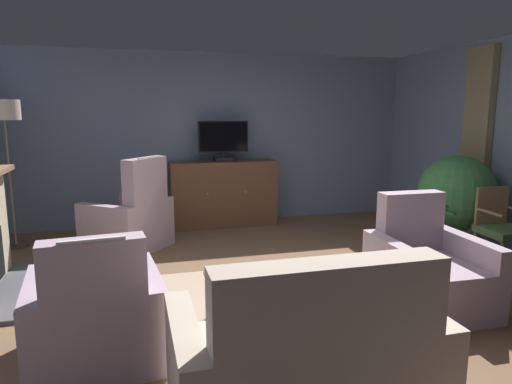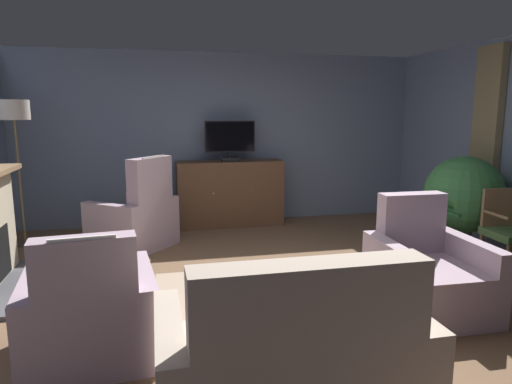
% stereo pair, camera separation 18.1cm
% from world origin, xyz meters
% --- Properties ---
extents(ground_plane, '(6.79, 6.60, 0.04)m').
position_xyz_m(ground_plane, '(0.00, 0.00, -0.02)').
color(ground_plane, brown).
extents(wall_back, '(6.79, 0.10, 2.62)m').
position_xyz_m(wall_back, '(0.00, 3.05, 1.31)').
color(wall_back, slate).
rests_on(wall_back, ground_plane).
extents(curtain_panel_far, '(0.10, 0.44, 2.20)m').
position_xyz_m(curtain_panel_far, '(3.03, 0.91, 1.44)').
color(curtain_panel_far, '#8E7F56').
extents(rug_central, '(2.41, 1.71, 0.01)m').
position_xyz_m(rug_central, '(0.10, -0.15, 0.01)').
color(rug_central, tan).
rests_on(rug_central, ground_plane).
extents(tv_cabinet, '(1.60, 0.48, 1.00)m').
position_xyz_m(tv_cabinet, '(0.05, 2.70, 0.48)').
color(tv_cabinet, '#402A1C').
rests_on(tv_cabinet, ground_plane).
extents(television, '(0.75, 0.20, 0.60)m').
position_xyz_m(television, '(0.05, 2.65, 1.32)').
color(television, black).
rests_on(television, tv_cabinet).
extents(coffee_table, '(0.97, 0.59, 0.41)m').
position_xyz_m(coffee_table, '(-0.26, -0.68, 0.37)').
color(coffee_table, brown).
rests_on(coffee_table, ground_plane).
extents(tv_remote, '(0.08, 0.18, 0.02)m').
position_xyz_m(tv_remote, '(-0.31, -0.79, 0.42)').
color(tv_remote, black).
rests_on(tv_remote, coffee_table).
extents(folded_newspaper, '(0.31, 0.24, 0.01)m').
position_xyz_m(folded_newspaper, '(-0.29, -0.74, 0.42)').
color(folded_newspaper, silver).
rests_on(folded_newspaper, coffee_table).
extents(sofa_floral, '(1.49, 0.93, 1.04)m').
position_xyz_m(sofa_floral, '(-0.36, -1.86, 0.33)').
color(sofa_floral, '#C6B29E').
rests_on(sofa_floral, ground_plane).
extents(armchair_beside_cabinet, '(0.89, 0.93, 1.00)m').
position_xyz_m(armchair_beside_cabinet, '(1.23, -0.71, 0.32)').
color(armchair_beside_cabinet, '#AD93A3').
rests_on(armchair_beside_cabinet, ground_plane).
extents(armchair_by_fireplace, '(1.20, 1.22, 1.20)m').
position_xyz_m(armchair_by_fireplace, '(-1.32, 1.78, 0.37)').
color(armchair_by_fireplace, '#AD93A3').
rests_on(armchair_by_fireplace, ground_plane).
extents(armchair_in_far_corner, '(0.98, 0.99, 0.99)m').
position_xyz_m(armchair_in_far_corner, '(-1.56, -0.90, 0.31)').
color(armchair_in_far_corner, '#AD93A3').
rests_on(armchair_in_far_corner, ground_plane).
extents(side_chair_mid_row, '(0.46, 0.50, 0.91)m').
position_xyz_m(side_chair_mid_row, '(2.61, -0.05, 0.50)').
color(side_chair_mid_row, '#4C703D').
rests_on(side_chair_mid_row, ground_plane).
extents(potted_plant_leafy_by_curtain, '(0.93, 0.93, 1.22)m').
position_xyz_m(potted_plant_leafy_by_curtain, '(2.55, 0.61, 0.74)').
color(potted_plant_leafy_by_curtain, slate).
rests_on(potted_plant_leafy_by_curtain, ground_plane).
extents(potted_plant_tall_palm_by_window, '(1.05, 0.80, 0.78)m').
position_xyz_m(potted_plant_tall_palm_by_window, '(1.90, 0.39, 0.23)').
color(potted_plant_tall_palm_by_window, beige).
rests_on(potted_plant_tall_palm_by_window, ground_plane).
extents(cat, '(0.71, 0.23, 0.19)m').
position_xyz_m(cat, '(-1.58, 0.97, 0.09)').
color(cat, tan).
rests_on(cat, ground_plane).
extents(floor_lamp, '(0.38, 0.38, 1.88)m').
position_xyz_m(floor_lamp, '(-2.77, 2.28, 1.56)').
color(floor_lamp, '#4C4233').
rests_on(floor_lamp, ground_plane).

